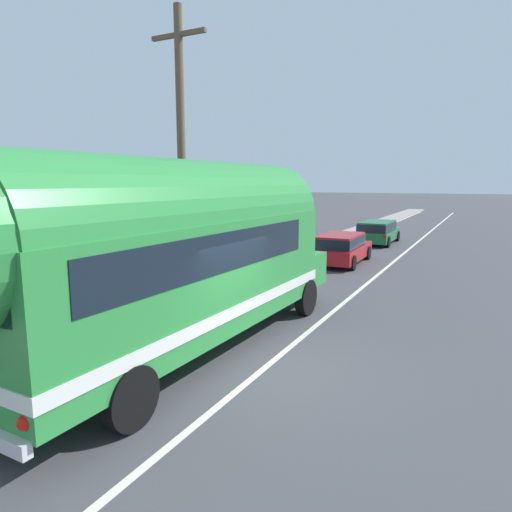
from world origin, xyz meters
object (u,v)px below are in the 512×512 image
utility_pole (182,155)px  car_lead (341,247)px  painted_bus (170,250)px  car_second (378,231)px

utility_pole → car_lead: bearing=75.7°
painted_bus → utility_pole: bearing=122.8°
car_lead → car_second: same height
car_lead → car_second: 7.59m
car_lead → car_second: size_ratio=0.97×
utility_pole → car_second: bearing=82.2°
car_lead → car_second: (-0.01, 7.59, 0.01)m
car_second → car_lead: bearing=-89.9°
utility_pole → car_second: size_ratio=1.85×
utility_pole → car_lead: size_ratio=1.90×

